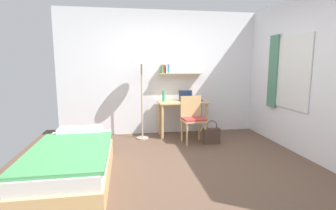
{
  "coord_description": "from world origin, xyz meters",
  "views": [
    {
      "loc": [
        -0.83,
        -3.46,
        1.49
      ],
      "look_at": [
        -0.17,
        0.51,
        0.85
      ],
      "focal_mm": 27.54,
      "sensor_mm": 36.0,
      "label": 1
    }
  ],
  "objects": [
    {
      "name": "book_stack",
      "position": [
        0.67,
        1.72,
        0.75
      ],
      "size": [
        0.19,
        0.24,
        0.05
      ],
      "color": "purple",
      "rests_on": "desk"
    },
    {
      "name": "bed",
      "position": [
        -1.52,
        -0.21,
        0.24
      ],
      "size": [
        0.94,
        1.84,
        0.54
      ],
      "color": "tan",
      "rests_on": "ground_plane"
    },
    {
      "name": "desk",
      "position": [
        0.34,
        1.7,
        0.58
      ],
      "size": [
        1.01,
        0.51,
        0.73
      ],
      "color": "tan",
      "rests_on": "ground_plane"
    },
    {
      "name": "wall_right",
      "position": [
        2.02,
        0.05,
        1.3
      ],
      "size": [
        0.1,
        4.4,
        2.6
      ],
      "color": "white",
      "rests_on": "ground_plane"
    },
    {
      "name": "water_bottle",
      "position": [
        -0.05,
        1.77,
        0.84
      ],
      "size": [
        0.06,
        0.06,
        0.23
      ],
      "primitive_type": "cylinder",
      "color": "#42A87F",
      "rests_on": "desk"
    },
    {
      "name": "desk_chair",
      "position": [
        0.43,
        1.22,
        0.49
      ],
      "size": [
        0.46,
        0.42,
        0.88
      ],
      "color": "tan",
      "rests_on": "ground_plane"
    },
    {
      "name": "wall_back",
      "position": [
        0.0,
        2.02,
        1.3
      ],
      "size": [
        4.4,
        0.27,
        2.6
      ],
      "color": "white",
      "rests_on": "ground_plane"
    },
    {
      "name": "handbag",
      "position": [
        0.76,
        1.06,
        0.16
      ],
      "size": [
        0.31,
        0.13,
        0.45
      ],
      "color": "#4C382D",
      "rests_on": "ground_plane"
    },
    {
      "name": "laptop",
      "position": [
        0.43,
        1.77,
        0.78
      ],
      "size": [
        0.3,
        0.23,
        0.22
      ],
      "color": "#2D2D33",
      "rests_on": "desk"
    },
    {
      "name": "ground_plane",
      "position": [
        0.0,
        0.0,
        0.0
      ],
      "size": [
        5.28,
        5.28,
        0.0
      ],
      "primitive_type": "plane",
      "color": "brown"
    },
    {
      "name": "standing_lamp",
      "position": [
        -0.51,
        1.61,
        1.52
      ],
      "size": [
        0.41,
        0.41,
        1.72
      ],
      "color": "#B2A893",
      "rests_on": "ground_plane"
    }
  ]
}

